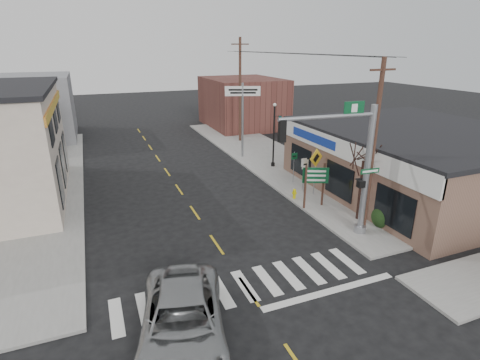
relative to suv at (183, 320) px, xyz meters
name	(u,v)px	position (x,y,z in m)	size (l,w,h in m)	color
ground	(249,291)	(3.02, 1.61, -0.81)	(140.00, 140.00, 0.00)	black
sidewalk_right	(289,169)	(12.02, 14.61, -0.75)	(6.00, 38.00, 0.13)	gray
sidewalk_left	(31,203)	(-5.98, 14.61, -0.75)	(6.00, 38.00, 0.13)	gray
center_line	(195,212)	(3.02, 9.61, -0.81)	(0.12, 56.00, 0.01)	gold
crosswalk	(245,286)	(3.02, 2.01, -0.81)	(11.00, 2.20, 0.01)	silver
thrift_store	(416,162)	(17.52, 7.61, 1.19)	(12.00, 14.00, 4.00)	brown
bldg_distant_right	(242,103)	(15.02, 31.61, 1.99)	(8.00, 10.00, 5.60)	brown
bldg_distant_left	(25,108)	(-7.98, 33.61, 2.39)	(9.00, 10.00, 6.40)	gray
suv	(183,320)	(0.00, 0.00, 0.00)	(2.70, 5.86, 1.63)	#929597
traffic_signal_pole	(355,159)	(9.43, 3.90, 3.30)	(5.29, 0.39, 6.70)	gray
guide_sign	(315,180)	(9.73, 7.53, 1.03)	(1.51, 0.13, 2.64)	#4B2E23
fire_hydrant	(294,193)	(9.32, 9.08, -0.34)	(0.20, 0.20, 0.64)	#D2C607
ped_crossing_sign	(316,164)	(10.82, 9.21, 1.37)	(1.18, 0.08, 3.04)	gray
lamp_post	(275,130)	(11.15, 15.59, 2.20)	(0.65, 0.51, 4.96)	black
dance_center_sign	(243,101)	(9.90, 19.08, 4.03)	(2.91, 0.18, 6.19)	gray
bare_tree	(365,150)	(11.13, 5.22, 3.24)	(2.50, 2.50, 4.99)	black
shrub_front	(384,217)	(11.84, 4.04, -0.21)	(1.27, 1.27, 0.95)	#1C3D1B
shrub_back	(348,195)	(12.12, 7.46, -0.26)	(1.13, 1.13, 0.84)	black
utility_pole_near	(373,148)	(10.52, 3.99, 3.72)	(1.49, 0.22, 8.59)	#483721
utility_pole_far	(240,90)	(11.84, 24.46, 4.34)	(1.70, 0.26, 9.80)	#402D1D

